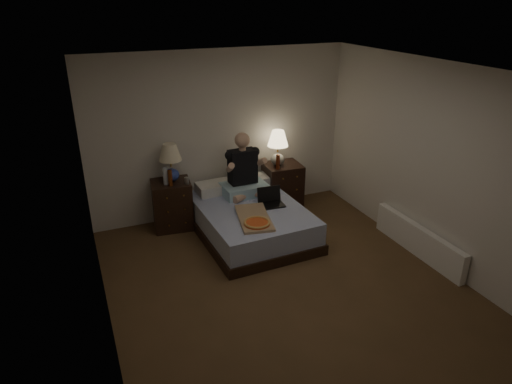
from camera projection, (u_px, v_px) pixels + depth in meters
name	position (u px, v px, depth m)	size (l,w,h in m)	color
floor	(285.00, 285.00, 5.44)	(4.00, 4.50, 0.00)	brown
ceiling	(292.00, 71.00, 4.44)	(4.00, 4.50, 0.00)	white
wall_back	(221.00, 135.00, 6.84)	(4.00, 2.50, 0.00)	beige
wall_front	(440.00, 311.00, 3.04)	(4.00, 2.50, 0.00)	beige
wall_left	(96.00, 222.00, 4.23)	(4.50, 2.50, 0.00)	beige
wall_right	(432.00, 164.00, 5.66)	(4.50, 2.50, 0.00)	beige
bed	(251.00, 221.00, 6.48)	(1.35, 1.81, 0.45)	#5263A4
nightstand_left	(172.00, 205.00, 6.67)	(0.55, 0.50, 0.72)	black
nightstand_right	(282.00, 186.00, 7.31)	(0.56, 0.50, 0.73)	black
lamp_left	(171.00, 163.00, 6.45)	(0.32, 0.32, 0.56)	#293C99
lamp_right	(278.00, 148.00, 7.02)	(0.32, 0.32, 0.56)	gray
water_bottle	(166.00, 176.00, 6.40)	(0.07, 0.07, 0.25)	silver
soda_can	(187.00, 181.00, 6.44)	(0.07, 0.07, 0.10)	#9F9F9A
beer_bottle_left	(170.00, 178.00, 6.36)	(0.06, 0.06, 0.23)	#57260C
beer_bottle_right	(278.00, 162.00, 6.94)	(0.06, 0.06, 0.23)	#60220D
person	(244.00, 165.00, 6.61)	(0.66, 0.52, 0.93)	black
laptop	(272.00, 198.00, 6.37)	(0.34, 0.28, 0.24)	black
pizza_box	(257.00, 223.00, 5.83)	(0.40, 0.76, 0.08)	tan
radiator	(418.00, 240.00, 6.02)	(0.10, 1.60, 0.40)	white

